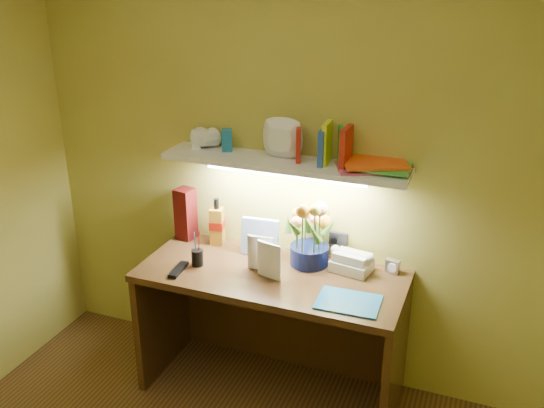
# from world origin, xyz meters

# --- Properties ---
(desk) EXTENTS (1.40, 0.60, 0.75)m
(desk) POSITION_xyz_m (0.00, 1.20, 0.38)
(desk) COLOR #38220F
(desk) RESTS_ON ground
(flower_bouquet) EXTENTS (0.29, 0.29, 0.37)m
(flower_bouquet) POSITION_xyz_m (0.15, 1.37, 0.93)
(flower_bouquet) COLOR #0A123C
(flower_bouquet) RESTS_ON desk
(telephone) EXTENTS (0.22, 0.18, 0.12)m
(telephone) POSITION_xyz_m (0.39, 1.38, 0.81)
(telephone) COLOR #EDEBCB
(telephone) RESTS_ON desk
(desk_clock) EXTENTS (0.08, 0.05, 0.07)m
(desk_clock) POSITION_xyz_m (0.59, 1.44, 0.79)
(desk_clock) COLOR #B1B2B6
(desk_clock) RESTS_ON desk
(whisky_bottle) EXTENTS (0.09, 0.09, 0.28)m
(whisky_bottle) POSITION_xyz_m (-0.42, 1.42, 0.89)
(whisky_bottle) COLOR #AE741A
(whisky_bottle) RESTS_ON desk
(whisky_box) EXTENTS (0.11, 0.11, 0.31)m
(whisky_box) POSITION_xyz_m (-0.62, 1.42, 0.90)
(whisky_box) COLOR #540E0D
(whisky_box) RESTS_ON desk
(pen_cup) EXTENTS (0.08, 0.08, 0.15)m
(pen_cup) POSITION_xyz_m (-0.40, 1.14, 0.83)
(pen_cup) COLOR black
(pen_cup) RESTS_ON desk
(art_card) EXTENTS (0.21, 0.06, 0.21)m
(art_card) POSITION_xyz_m (-0.14, 1.39, 0.85)
(art_card) COLOR white
(art_card) RESTS_ON desk
(tv_remote) EXTENTS (0.06, 0.17, 0.02)m
(tv_remote) POSITION_xyz_m (-0.46, 1.04, 0.76)
(tv_remote) COLOR black
(tv_remote) RESTS_ON desk
(blue_folder) EXTENTS (0.31, 0.23, 0.01)m
(blue_folder) POSITION_xyz_m (0.45, 1.06, 0.75)
(blue_folder) COLOR #1C6FAB
(blue_folder) RESTS_ON desk
(desk_book_a) EXTENTS (0.15, 0.02, 0.19)m
(desk_book_a) POSITION_xyz_m (-0.14, 1.21, 0.85)
(desk_book_a) COLOR silver
(desk_book_a) RESTS_ON desk
(desk_book_b) EXTENTS (0.14, 0.05, 0.20)m
(desk_book_b) POSITION_xyz_m (-0.06, 1.17, 0.85)
(desk_book_b) COLOR white
(desk_book_b) RESTS_ON desk
(wall_shelf) EXTENTS (1.30, 0.33, 0.25)m
(wall_shelf) POSITION_xyz_m (0.03, 1.38, 1.34)
(wall_shelf) COLOR white
(wall_shelf) RESTS_ON ground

